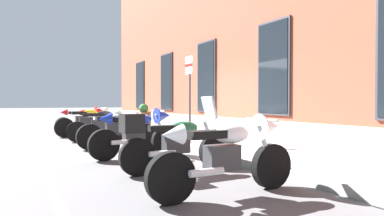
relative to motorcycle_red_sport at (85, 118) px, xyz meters
The scene contains 13 objects.
ground_plane 5.27m from the motorcycle_red_sport, 11.94° to the left, with size 140.00×140.00×0.00m, color #4C4C4F.
sidewalk 5.65m from the motorcycle_red_sport, 24.47° to the left, with size 30.16×2.50×0.15m, color gray.
lane_stripe 5.57m from the motorcycle_red_sport, 22.45° to the right, with size 30.16×0.12×0.01m, color silver.
brick_pub_facade 9.32m from the motorcycle_red_sport, 52.53° to the left, with size 24.16×6.31×9.11m.
motorcycle_red_sport is the anchor object (origin of this frame).
motorcycle_yellow_naked 1.72m from the motorcycle_red_sport, ahead, with size 0.62×2.17×1.00m.
motorcycle_black_naked 3.41m from the motorcycle_red_sport, ahead, with size 0.62×1.99×0.99m.
motorcycle_grey_naked 5.16m from the motorcycle_red_sport, ahead, with size 0.62×2.03×0.96m.
motorcycle_blue_sport 6.83m from the motorcycle_red_sport, ahead, with size 0.62×2.04×1.07m.
motorcycle_green_touring 8.55m from the motorcycle_red_sport, ahead, with size 0.62×2.06×1.29m.
motorcycle_white_sport 10.15m from the motorcycle_red_sport, ahead, with size 0.62×2.14×1.03m.
parking_sign 6.34m from the motorcycle_red_sport, 13.34° to the left, with size 0.36×0.07×2.23m.
barrel_planter 2.43m from the motorcycle_red_sport, 88.05° to the left, with size 0.65×0.65×0.98m.
Camera 1 is at (8.54, -3.68, 1.18)m, focal length 31.48 mm.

